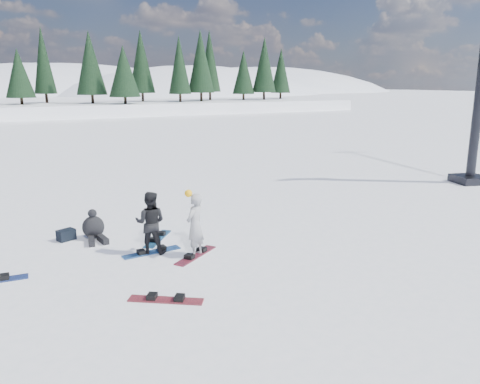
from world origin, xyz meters
name	(u,v)px	position (x,y,z in m)	size (l,w,h in m)	color
ground	(250,248)	(0.00, 0.00, 0.00)	(420.00, 420.00, 0.00)	white
lift_tower	(479,102)	(12.34, 2.67, 3.44)	(2.30, 1.58, 8.44)	black
snowboarder_woman	(195,225)	(-1.48, 0.12, 0.82)	(0.70, 0.66, 1.75)	#ACACB2
snowboarder_man	(150,223)	(-2.38, 0.85, 0.80)	(0.78, 0.61, 1.60)	black
seated_rider	(94,228)	(-3.46, 2.64, 0.32)	(0.60, 0.99, 0.84)	black
gear_bag	(66,235)	(-4.16, 2.89, 0.15)	(0.45, 0.30, 0.30)	black
snowboard_woman	(196,255)	(-1.48, 0.12, 0.01)	(1.50, 0.28, 0.03)	maroon
snowboard_man	(152,252)	(-2.38, 0.85, 0.01)	(1.50, 0.28, 0.03)	#1C4E9A
snowboard_loose_b	(166,300)	(-2.96, -1.88, 0.01)	(1.50, 0.28, 0.03)	maroon
snowboard_loose_a	(158,239)	(-1.91, 1.79, 0.01)	(1.50, 0.28, 0.03)	#1B6098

